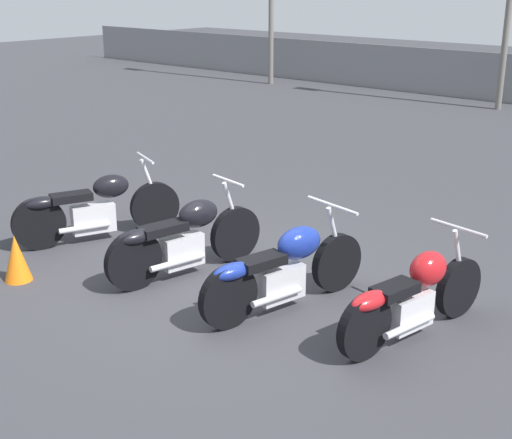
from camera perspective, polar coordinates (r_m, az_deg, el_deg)
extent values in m
plane|color=#38383D|center=(7.98, -2.38, -5.31)|extent=(60.00, 60.00, 0.00)
cylinder|color=black|center=(9.67, -8.09, 1.03)|extent=(0.34, 0.66, 0.67)
cylinder|color=black|center=(9.31, -16.98, -0.33)|extent=(0.34, 0.66, 0.67)
cube|color=silver|center=(9.46, -12.89, 0.10)|extent=(0.39, 0.59, 0.37)
ellipsoid|color=black|center=(9.40, -11.53, 2.64)|extent=(0.41, 0.53, 0.30)
cube|color=black|center=(9.30, -14.57, 1.75)|extent=(0.41, 0.56, 0.10)
ellipsoid|color=black|center=(9.24, -16.84, 1.28)|extent=(0.35, 0.48, 0.16)
cylinder|color=silver|center=(9.45, -8.85, 4.89)|extent=(0.58, 0.26, 0.04)
cylinder|color=silver|center=(9.56, -8.47, 2.94)|extent=(0.14, 0.26, 0.67)
cylinder|color=silver|center=(9.33, -13.57, -0.64)|extent=(0.30, 0.62, 0.07)
cylinder|color=black|center=(8.56, -1.66, -1.16)|extent=(0.23, 0.68, 0.67)
cylinder|color=black|center=(7.88, -9.76, -3.28)|extent=(0.23, 0.68, 0.67)
cube|color=silver|center=(8.18, -5.94, -2.51)|extent=(0.29, 0.53, 0.37)
ellipsoid|color=black|center=(8.16, -4.64, 0.48)|extent=(0.36, 0.54, 0.32)
cube|color=black|center=(7.95, -7.44, -0.73)|extent=(0.34, 0.58, 0.10)
ellipsoid|color=black|center=(7.80, -9.55, -1.37)|extent=(0.28, 0.47, 0.16)
cylinder|color=silver|center=(8.30, -2.26, 3.14)|extent=(0.58, 0.15, 0.04)
cylinder|color=silver|center=(8.42, -1.95, 0.95)|extent=(0.10, 0.26, 0.67)
cylinder|color=silver|center=(8.04, -6.29, -3.42)|extent=(0.20, 0.69, 0.07)
cylinder|color=black|center=(7.80, 6.49, -3.44)|extent=(0.23, 0.65, 0.65)
cylinder|color=black|center=(6.95, -2.22, -6.22)|extent=(0.23, 0.65, 0.65)
cube|color=silver|center=(7.32, 1.95, -5.13)|extent=(0.30, 0.55, 0.36)
ellipsoid|color=navy|center=(7.32, 3.48, -1.87)|extent=(0.39, 0.58, 0.34)
cube|color=black|center=(7.06, 0.44, -3.38)|extent=(0.34, 0.54, 0.10)
ellipsoid|color=navy|center=(6.87, -1.91, -4.16)|extent=(0.28, 0.47, 0.16)
cylinder|color=silver|center=(7.51, 6.12, 1.14)|extent=(0.73, 0.18, 0.04)
cylinder|color=silver|center=(7.65, 6.31, -1.19)|extent=(0.10, 0.26, 0.66)
cylinder|color=silver|center=(7.18, 1.66, -6.20)|extent=(0.19, 0.61, 0.07)
cylinder|color=black|center=(7.47, 15.88, -5.25)|extent=(0.21, 0.63, 0.62)
cylinder|color=black|center=(6.48, 8.68, -8.54)|extent=(0.21, 0.63, 0.62)
cube|color=silver|center=(6.92, 12.17, -7.18)|extent=(0.28, 0.52, 0.34)
ellipsoid|color=red|center=(6.94, 13.61, -3.84)|extent=(0.36, 0.47, 0.34)
cube|color=black|center=(6.63, 11.06, -5.54)|extent=(0.32, 0.50, 0.10)
ellipsoid|color=red|center=(6.41, 9.09, -6.44)|extent=(0.27, 0.47, 0.16)
cylinder|color=silver|center=(7.15, 15.88, -0.64)|extent=(0.64, 0.15, 0.04)
cylinder|color=silver|center=(7.30, 15.88, -2.99)|extent=(0.09, 0.26, 0.64)
cylinder|color=silver|center=(6.79, 12.18, -8.32)|extent=(0.18, 0.66, 0.07)
cone|color=orange|center=(8.45, -18.62, -2.94)|extent=(0.31, 0.31, 0.54)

